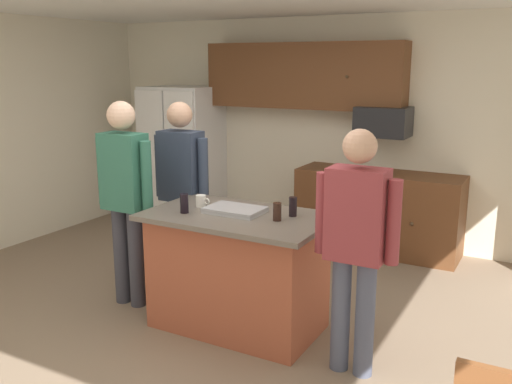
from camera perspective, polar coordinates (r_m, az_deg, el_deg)
name	(u,v)px	position (r m, az deg, el deg)	size (l,w,h in m)	color
floor	(212,326)	(4.64, -4.50, -13.50)	(7.04, 7.04, 0.00)	#7F6B56
back_wall	(340,130)	(6.71, 8.58, 6.32)	(6.40, 0.10, 2.60)	beige
cabinet_run_upper	(303,76)	(6.63, 4.84, 11.76)	(2.40, 0.38, 0.75)	brown
cabinet_run_lower	(378,211)	(6.38, 12.37, -1.96)	(1.80, 0.63, 0.90)	brown
refrigerator	(182,156)	(7.35, -7.52, 3.70)	(0.91, 0.76, 1.78)	white
microwave_over_range	(383,122)	(6.22, 12.87, 7.01)	(0.56, 0.40, 0.32)	black
kitchen_island	(238,271)	(4.44, -1.88, -8.03)	(1.42, 0.86, 0.94)	#9E4C33
person_guest_left	(125,189)	(4.83, -13.24, 0.26)	(0.57, 0.23, 1.77)	#383842
person_guest_by_door	(182,183)	(5.12, -7.60, 0.96)	(0.57, 0.23, 1.74)	#4C5166
person_elder_center	(356,237)	(3.70, 10.18, -4.56)	(0.57, 0.22, 1.67)	#4C5166
mug_blue_stoneware	(201,201)	(4.52, -5.62, -0.93)	(0.12, 0.08, 0.10)	white
glass_dark_ale	(293,207)	(4.24, 3.79, -1.50)	(0.06, 0.06, 0.15)	black
glass_short_whisky	(277,212)	(4.11, 2.18, -2.02)	(0.06, 0.06, 0.14)	#311E16
glass_pilsner	(184,203)	(4.35, -7.34, -1.16)	(0.07, 0.07, 0.15)	black
serving_tray	(235,210)	(4.34, -2.16, -1.84)	(0.44, 0.30, 0.04)	#B7B7BC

